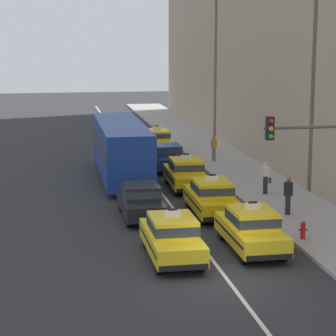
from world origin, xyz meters
TOP-DOWN VIEW (x-y plane):
  - ground_plane at (0.00, 0.00)m, footprint 160.00×160.00m
  - lane_stripe_left_right at (0.00, 20.00)m, footprint 0.14×80.00m
  - sidewalk_curb at (5.60, 15.00)m, footprint 4.00×90.00m
  - taxi_left_nearest at (-1.45, 2.55)m, footprint 1.83×4.56m
  - sedan_left_second at (-1.77, 8.62)m, footprint 1.77×4.30m
  - bus_left_third at (-1.64, 17.78)m, footprint 2.65×11.23m
  - taxi_right_nearest at (1.74, 3.10)m, footprint 1.84×4.57m
  - taxi_right_second at (1.48, 8.52)m, footprint 1.89×4.59m
  - taxi_right_third at (1.44, 14.22)m, footprint 1.94×4.61m
  - sedan_right_fourth at (1.41, 19.75)m, footprint 1.90×4.35m
  - taxi_right_fifth at (1.76, 26.07)m, footprint 1.85×4.57m
  - pedestrian_near_crosswalk at (4.77, 21.49)m, footprint 0.36×0.24m
  - pedestrian_mid_block at (5.12, 11.77)m, footprint 0.47×0.24m
  - pedestrian_by_storefront at (4.80, 7.54)m, footprint 0.36×0.24m
  - fire_hydrant at (4.08, 3.73)m, footprint 0.36×0.22m
  - traffic_light_pole at (2.89, -0.27)m, footprint 2.87×0.33m

SIDE VIEW (x-z plane):
  - ground_plane at x=0.00m, z-range 0.00..0.00m
  - lane_stripe_left_right at x=0.00m, z-range 0.00..0.01m
  - sidewalk_curb at x=5.60m, z-range 0.00..0.15m
  - fire_hydrant at x=4.08m, z-range 0.18..0.91m
  - sedan_left_second at x=-1.77m, z-range 0.06..1.64m
  - sedan_right_fourth at x=1.41m, z-range 0.06..1.64m
  - taxi_left_nearest at x=-1.45m, z-range -0.10..1.86m
  - taxi_right_nearest at x=1.74m, z-range -0.10..1.86m
  - taxi_right_second at x=1.48m, z-range -0.10..1.86m
  - taxi_right_third at x=1.44m, z-range -0.10..1.86m
  - taxi_right_fifth at x=1.76m, z-range -0.10..1.86m
  - pedestrian_near_crosswalk at x=4.77m, z-range 0.16..1.78m
  - pedestrian_mid_block at x=5.12m, z-range 0.15..1.81m
  - pedestrian_by_storefront at x=4.80m, z-range 0.16..1.88m
  - bus_left_third at x=-1.64m, z-range 0.21..3.43m
  - traffic_light_pole at x=2.89m, z-range 1.03..6.61m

